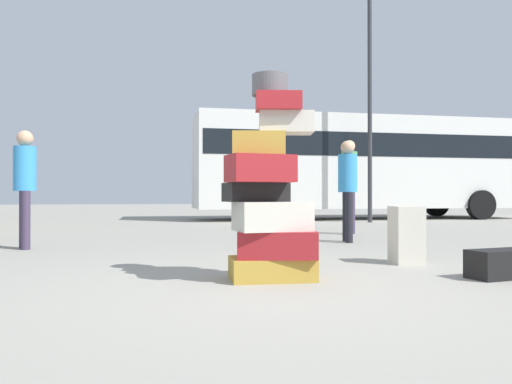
{
  "coord_description": "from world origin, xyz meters",
  "views": [
    {
      "loc": [
        -1.0,
        -3.97,
        0.75
      ],
      "look_at": [
        0.06,
        1.08,
        0.78
      ],
      "focal_mm": 35.9,
      "sensor_mm": 36.0,
      "label": 1
    }
  ],
  "objects_px": {
    "person_bearded_onlooker": "(25,178)",
    "person_tourist_with_camera": "(349,178)",
    "suitcase_tower": "(270,200)",
    "suitcase_black_foreground_near": "(501,264)",
    "parked_bus": "(360,161)",
    "suitcase_tan_left_side": "(276,243)",
    "person_passerby_in_red": "(348,182)",
    "lamp_post": "(370,63)",
    "suitcase_cream_foreground_far": "(406,235)"
  },
  "relations": [
    {
      "from": "person_passerby_in_red",
      "to": "parked_bus",
      "type": "relative_size",
      "value": 0.15
    },
    {
      "from": "suitcase_cream_foreground_far",
      "to": "suitcase_black_foreground_near",
      "type": "height_order",
      "value": "suitcase_cream_foreground_far"
    },
    {
      "from": "suitcase_cream_foreground_far",
      "to": "person_tourist_with_camera",
      "type": "distance_m",
      "value": 4.3
    },
    {
      "from": "suitcase_tower",
      "to": "person_bearded_onlooker",
      "type": "height_order",
      "value": "suitcase_tower"
    },
    {
      "from": "suitcase_tower",
      "to": "suitcase_black_foreground_near",
      "type": "bearing_deg",
      "value": -8.52
    },
    {
      "from": "person_passerby_in_red",
      "to": "parked_bus",
      "type": "bearing_deg",
      "value": 165.66
    },
    {
      "from": "person_passerby_in_red",
      "to": "person_tourist_with_camera",
      "type": "bearing_deg",
      "value": 167.29
    },
    {
      "from": "suitcase_black_foreground_near",
      "to": "lamp_post",
      "type": "distance_m",
      "value": 10.41
    },
    {
      "from": "suitcase_tower",
      "to": "suitcase_tan_left_side",
      "type": "distance_m",
      "value": 1.86
    },
    {
      "from": "person_tourist_with_camera",
      "to": "lamp_post",
      "type": "relative_size",
      "value": 0.26
    },
    {
      "from": "parked_bus",
      "to": "suitcase_tan_left_side",
      "type": "bearing_deg",
      "value": -118.67
    },
    {
      "from": "person_tourist_with_camera",
      "to": "parked_bus",
      "type": "distance_m",
      "value": 6.67
    },
    {
      "from": "suitcase_tower",
      "to": "person_tourist_with_camera",
      "type": "distance_m",
      "value": 5.61
    },
    {
      "from": "suitcase_cream_foreground_far",
      "to": "lamp_post",
      "type": "bearing_deg",
      "value": 72.84
    },
    {
      "from": "suitcase_tower",
      "to": "parked_bus",
      "type": "xyz_separation_m",
      "value": [
        5.56,
        10.87,
        1.13
      ]
    },
    {
      "from": "suitcase_tower",
      "to": "person_bearded_onlooker",
      "type": "bearing_deg",
      "value": 129.98
    },
    {
      "from": "person_bearded_onlooker",
      "to": "lamp_post",
      "type": "height_order",
      "value": "lamp_post"
    },
    {
      "from": "suitcase_tan_left_side",
      "to": "person_tourist_with_camera",
      "type": "xyz_separation_m",
      "value": [
        2.25,
        3.17,
        0.92
      ]
    },
    {
      "from": "suitcase_tan_left_side",
      "to": "person_passerby_in_red",
      "type": "xyz_separation_m",
      "value": [
        1.57,
        1.59,
        0.8
      ]
    },
    {
      "from": "person_tourist_with_camera",
      "to": "person_passerby_in_red",
      "type": "bearing_deg",
      "value": 25.25
    },
    {
      "from": "suitcase_black_foreground_near",
      "to": "lamp_post",
      "type": "height_order",
      "value": "lamp_post"
    },
    {
      "from": "person_passerby_in_red",
      "to": "lamp_post",
      "type": "relative_size",
      "value": 0.24
    },
    {
      "from": "suitcase_black_foreground_near",
      "to": "parked_bus",
      "type": "xyz_separation_m",
      "value": [
        3.51,
        11.18,
        1.71
      ]
    },
    {
      "from": "person_tourist_with_camera",
      "to": "parked_bus",
      "type": "relative_size",
      "value": 0.17
    },
    {
      "from": "person_bearded_onlooker",
      "to": "person_passerby_in_red",
      "type": "distance_m",
      "value": 4.78
    },
    {
      "from": "suitcase_cream_foreground_far",
      "to": "person_bearded_onlooker",
      "type": "bearing_deg",
      "value": 155.63
    },
    {
      "from": "person_bearded_onlooker",
      "to": "suitcase_tan_left_side",
      "type": "bearing_deg",
      "value": 45.32
    },
    {
      "from": "person_tourist_with_camera",
      "to": "lamp_post",
      "type": "bearing_deg",
      "value": -160.97
    },
    {
      "from": "suitcase_cream_foreground_far",
      "to": "person_passerby_in_red",
      "type": "distance_m",
      "value": 2.63
    },
    {
      "from": "suitcase_tan_left_side",
      "to": "suitcase_black_foreground_near",
      "type": "distance_m",
      "value": 2.56
    },
    {
      "from": "suitcase_tower",
      "to": "person_passerby_in_red",
      "type": "xyz_separation_m",
      "value": [
        2.06,
        3.3,
        0.26
      ]
    },
    {
      "from": "suitcase_tower",
      "to": "person_tourist_with_camera",
      "type": "bearing_deg",
      "value": 60.73
    },
    {
      "from": "suitcase_black_foreground_near",
      "to": "lamp_post",
      "type": "relative_size",
      "value": 0.09
    },
    {
      "from": "parked_bus",
      "to": "person_tourist_with_camera",
      "type": "bearing_deg",
      "value": -114.95
    },
    {
      "from": "lamp_post",
      "to": "suitcase_tower",
      "type": "bearing_deg",
      "value": -119.35
    },
    {
      "from": "suitcase_tan_left_side",
      "to": "person_bearded_onlooker",
      "type": "relative_size",
      "value": 0.36
    },
    {
      "from": "suitcase_black_foreground_near",
      "to": "parked_bus",
      "type": "height_order",
      "value": "parked_bus"
    },
    {
      "from": "suitcase_black_foreground_near",
      "to": "parked_bus",
      "type": "bearing_deg",
      "value": 63.1
    },
    {
      "from": "suitcase_tower",
      "to": "suitcase_cream_foreground_far",
      "type": "relative_size",
      "value": 2.91
    },
    {
      "from": "person_bearded_onlooker",
      "to": "person_tourist_with_camera",
      "type": "distance_m",
      "value": 5.7
    },
    {
      "from": "suitcase_tan_left_side",
      "to": "suitcase_black_foreground_near",
      "type": "xyz_separation_m",
      "value": [
        1.57,
        -2.02,
        -0.03
      ]
    },
    {
      "from": "person_passerby_in_red",
      "to": "lamp_post",
      "type": "distance_m",
      "value": 7.04
    },
    {
      "from": "suitcase_tan_left_side",
      "to": "parked_bus",
      "type": "relative_size",
      "value": 0.06
    },
    {
      "from": "suitcase_black_foreground_near",
      "to": "person_bearded_onlooker",
      "type": "relative_size",
      "value": 0.37
    },
    {
      "from": "suitcase_cream_foreground_far",
      "to": "person_bearded_onlooker",
      "type": "relative_size",
      "value": 0.38
    },
    {
      "from": "lamp_post",
      "to": "suitcase_cream_foreground_far",
      "type": "bearing_deg",
      "value": -111.9
    },
    {
      "from": "person_passerby_in_red",
      "to": "suitcase_tan_left_side",
      "type": "bearing_deg",
      "value": -34.16
    },
    {
      "from": "person_bearded_onlooker",
      "to": "person_tourist_with_camera",
      "type": "height_order",
      "value": "person_tourist_with_camera"
    },
    {
      "from": "suitcase_tower",
      "to": "suitcase_tan_left_side",
      "type": "relative_size",
      "value": 3.06
    },
    {
      "from": "suitcase_tan_left_side",
      "to": "lamp_post",
      "type": "height_order",
      "value": "lamp_post"
    }
  ]
}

